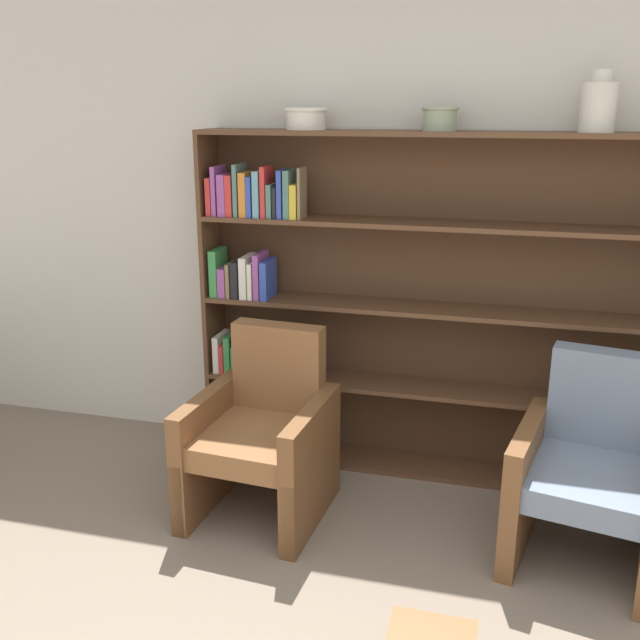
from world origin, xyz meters
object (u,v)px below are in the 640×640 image
Objects in this scene: armchair_leather at (263,436)px; armchair_cushioned at (591,475)px; bookshelf at (392,310)px; bowl_stoneware at (306,117)px; bowl_brass at (440,117)px; vase_tall at (599,105)px.

armchair_cushioned is (1.56, -0.00, 0.00)m from armchair_leather.
armchair_leather is at bearing -129.70° from bookshelf.
bowl_stoneware reaches higher than armchair_leather.
armchair_cushioned is at bearing -22.51° from bowl_stoneware.
bookshelf is at bearing -20.74° from armchair_cushioned.
bowl_stoneware is at bearing 180.00° from bowl_brass.
bookshelf is at bearing 173.83° from bowl_brass.
vase_tall is at bearing -1.39° from bookshelf.
bookshelf is 1.44m from vase_tall.
vase_tall is 2.27m from armchair_leather.
bowl_brass reaches higher than armchair_leather.
bowl_brass is 1.85m from armchair_cushioned.
armchair_leather and armchair_cushioned have the same top height.
vase_tall reaches higher than armchair_leather.
bowl_stoneware is 0.81× the size of vase_tall.
vase_tall is at bearing -71.64° from armchair_cushioned.
vase_tall reaches higher than armchair_cushioned.
bookshelf is 9.18× the size of vase_tall.
bookshelf is 2.79× the size of armchair_leather.
bowl_brass is at bearing -6.17° from bookshelf.
bookshelf is 1.13m from bowl_stoneware.
armchair_cushioned is (1.51, -0.62, -1.54)m from bowl_stoneware.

